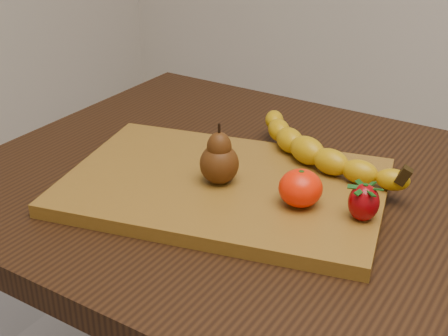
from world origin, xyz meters
The scene contains 6 objects.
table centered at (0.00, 0.00, 0.66)m, with size 1.00×0.70×0.76m.
cutting_board centered at (-0.09, -0.05, 0.77)m, with size 0.45×0.30×0.02m, color brown.
banana centered at (-0.02, 0.06, 0.80)m, with size 0.26×0.07×0.04m, color #C19709, non-canonical shape.
pear centered at (-0.10, -0.06, 0.82)m, with size 0.06×0.06×0.09m, color #4B270C, non-canonical shape.
mandarin centered at (0.03, -0.06, 0.80)m, with size 0.06×0.06×0.05m, color #FF2202.
strawberry centered at (0.11, -0.05, 0.81)m, with size 0.04×0.04×0.05m, color #8E0309, non-canonical shape.
Camera 1 is at (0.33, -0.72, 1.20)m, focal length 50.00 mm.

